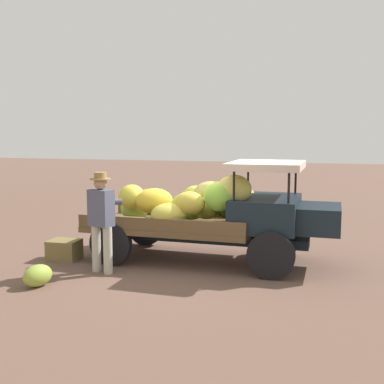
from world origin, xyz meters
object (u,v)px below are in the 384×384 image
Objects in this scene: farmer at (102,216)px; wooden_crate at (64,250)px; truck at (217,211)px; loose_banana_bunch at (38,276)px.

farmer is 1.42m from wooden_crate.
truck reaches higher than wooden_crate.
farmer reaches higher than wooden_crate.
wooden_crate reaches higher than loose_banana_bunch.
truck is at bearing -37.67° from farmer.
farmer reaches higher than loose_banana_bunch.
wooden_crate is at bearing 79.38° from farmer.
loose_banana_bunch is at bearing -73.31° from wooden_crate.
truck is 2.68× the size of farmer.
truck is 9.36× the size of loose_banana_bunch.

